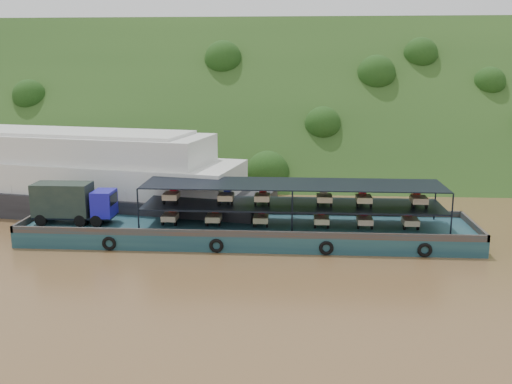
{
  "coord_description": "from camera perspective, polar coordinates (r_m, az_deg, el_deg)",
  "views": [
    {
      "loc": [
        1.09,
        -42.87,
        13.44
      ],
      "look_at": [
        -2.0,
        3.0,
        3.2
      ],
      "focal_mm": 40.0,
      "sensor_mm": 36.0,
      "label": 1
    }
  ],
  "objects": [
    {
      "name": "passenger_ferry",
      "position": [
        56.29,
        -17.73,
        1.54
      ],
      "size": [
        38.31,
        16.38,
        7.54
      ],
      "rotation": [
        0.0,
        0.0,
        -0.2
      ],
      "color": "black",
      "rests_on": "ground"
    },
    {
      "name": "ground",
      "position": [
        44.94,
        2.3,
        -4.86
      ],
      "size": [
        160.0,
        160.0,
        0.0
      ],
      "primitive_type": "plane",
      "color": "brown",
      "rests_on": "ground"
    },
    {
      "name": "cargo_barge",
      "position": [
        44.95,
        -2.09,
        -3.38
      ],
      "size": [
        35.0,
        7.18,
        4.54
      ],
      "color": "#123141",
      "rests_on": "ground"
    },
    {
      "name": "hillside",
      "position": [
        80.01,
        3.02,
        2.87
      ],
      "size": [
        140.0,
        39.6,
        39.6
      ],
      "primitive_type": "cube",
      "rotation": [
        0.79,
        0.0,
        0.0
      ],
      "color": "#1E3915",
      "rests_on": "ground"
    }
  ]
}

